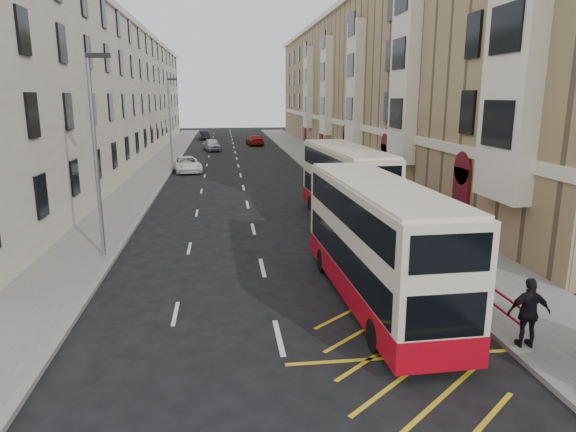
{
  "coord_description": "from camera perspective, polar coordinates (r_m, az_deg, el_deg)",
  "views": [
    {
      "loc": [
        -1.39,
        -9.05,
        6.57
      ],
      "look_at": [
        0.83,
        8.55,
        2.39
      ],
      "focal_mm": 32.0,
      "sensor_mm": 36.0,
      "label": 1
    }
  ],
  "objects": [
    {
      "name": "ground",
      "position": [
        11.27,
        1.34,
        -22.43
      ],
      "size": [
        200.0,
        200.0,
        0.0
      ],
      "primitive_type": "plane",
      "color": "black",
      "rests_on": "ground"
    },
    {
      "name": "pavement_right",
      "position": [
        40.68,
        6.27,
        3.99
      ],
      "size": [
        4.0,
        120.0,
        0.15
      ],
      "primitive_type": "cube",
      "color": "#63635E",
      "rests_on": "ground"
    },
    {
      "name": "pavement_left",
      "position": [
        40.05,
        -15.89,
        3.41
      ],
      "size": [
        3.0,
        120.0,
        0.15
      ],
      "primitive_type": "cube",
      "color": "#63635E",
      "rests_on": "ground"
    },
    {
      "name": "kerb_right",
      "position": [
        40.27,
        3.49,
        3.95
      ],
      "size": [
        0.25,
        120.0,
        0.15
      ],
      "primitive_type": "cube",
      "color": "gray",
      "rests_on": "ground"
    },
    {
      "name": "kerb_left",
      "position": [
        39.85,
        -13.76,
        3.49
      ],
      "size": [
        0.25,
        120.0,
        0.15
      ],
      "primitive_type": "cube",
      "color": "gray",
      "rests_on": "ground"
    },
    {
      "name": "road_markings",
      "position": [
        54.46,
        -5.7,
        6.27
      ],
      "size": [
        10.0,
        110.0,
        0.01
      ],
      "primitive_type": null,
      "color": "silver",
      "rests_on": "ground"
    },
    {
      "name": "terrace_right",
      "position": [
        56.81,
        9.76,
        14.03
      ],
      "size": [
        10.75,
        79.0,
        15.25
      ],
      "color": "#A1855D",
      "rests_on": "ground"
    },
    {
      "name": "terrace_left",
      "position": [
        55.86,
        -20.12,
        12.42
      ],
      "size": [
        9.18,
        79.0,
        13.25
      ],
      "color": "silver",
      "rests_on": "ground"
    },
    {
      "name": "guard_railing",
      "position": [
        17.61,
        19.11,
        -6.45
      ],
      "size": [
        0.06,
        6.56,
        1.01
      ],
      "color": "red",
      "rests_on": "pavement_right"
    },
    {
      "name": "street_lamp_near",
      "position": [
        21.71,
        -20.54,
        7.31
      ],
      "size": [
        0.93,
        0.18,
        8.0
      ],
      "color": "gray",
      "rests_on": "pavement_left"
    },
    {
      "name": "street_lamp_far",
      "position": [
        51.33,
        -12.96,
        10.77
      ],
      "size": [
        0.93,
        0.18,
        8.0
      ],
      "color": "gray",
      "rests_on": "pavement_left"
    },
    {
      "name": "double_decker_front",
      "position": [
        16.53,
        9.8,
        -2.95
      ],
      "size": [
        2.57,
        9.99,
        3.96
      ],
      "rotation": [
        0.0,
        0.0,
        0.03
      ],
      "color": "beige",
      "rests_on": "ground"
    },
    {
      "name": "double_decker_rear",
      "position": [
        26.85,
        6.36,
        3.46
      ],
      "size": [
        2.86,
        10.16,
        4.01
      ],
      "rotation": [
        0.0,
        0.0,
        0.06
      ],
      "color": "beige",
      "rests_on": "ground"
    },
    {
      "name": "pedestrian_far",
      "position": [
        14.87,
        25.2,
        -9.71
      ],
      "size": [
        1.15,
        0.59,
        1.88
      ],
      "primitive_type": "imported",
      "rotation": [
        0.0,
        0.0,
        3.02
      ],
      "color": "black",
      "rests_on": "pavement_right"
    },
    {
      "name": "white_van",
      "position": [
        46.1,
        -11.17,
        5.65
      ],
      "size": [
        3.06,
        5.13,
        1.33
      ],
      "primitive_type": "imported",
      "rotation": [
        0.0,
        0.0,
        0.19
      ],
      "color": "white",
      "rests_on": "ground"
    },
    {
      "name": "car_silver",
      "position": [
        63.55,
        -8.44,
        7.85
      ],
      "size": [
        2.49,
        4.56,
        1.47
      ],
      "primitive_type": "imported",
      "rotation": [
        0.0,
        0.0,
        0.18
      ],
      "color": "#B2B5BB",
      "rests_on": "ground"
    },
    {
      "name": "car_dark",
      "position": [
        79.94,
        -9.33,
        8.83
      ],
      "size": [
        1.92,
        4.03,
        1.27
      ],
      "primitive_type": "imported",
      "rotation": [
        0.0,
        0.0,
        0.15
      ],
      "color": "black",
      "rests_on": "ground"
    },
    {
      "name": "car_red",
      "position": [
        69.97,
        -3.7,
        8.4
      ],
      "size": [
        2.43,
        4.88,
        1.36
      ],
      "primitive_type": "imported",
      "rotation": [
        0.0,
        0.0,
        3.26
      ],
      "color": "#A71D0F",
      "rests_on": "ground"
    }
  ]
}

